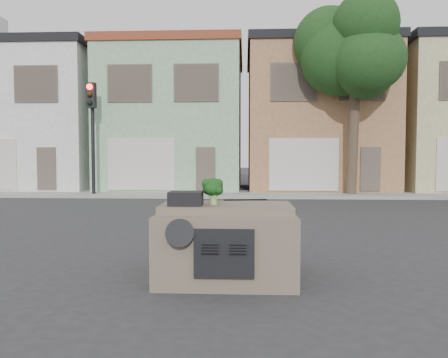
{
  "coord_description": "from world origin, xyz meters",
  "views": [
    {
      "loc": [
        0.27,
        -9.58,
        1.83
      ],
      "look_at": [
        -0.21,
        0.5,
        1.3
      ],
      "focal_mm": 35.0,
      "sensor_mm": 36.0,
      "label": 1
    }
  ],
  "objects": [
    {
      "name": "car_dashboard",
      "position": [
        0.0,
        -3.0,
        0.56
      ],
      "size": [
        2.0,
        1.8,
        1.12
      ],
      "primitive_type": "cube",
      "color": "#6D5D4E",
      "rests_on": "ground"
    },
    {
      "name": "townhouse_mint",
      "position": [
        -3.5,
        14.5,
        3.77
      ],
      "size": [
        7.2,
        8.2,
        7.55
      ],
      "primitive_type": "cube",
      "color": "#90BB90",
      "rests_on": "ground"
    },
    {
      "name": "sidewalk",
      "position": [
        0.0,
        10.5,
        0.07
      ],
      "size": [
        40.0,
        3.0,
        0.15
      ],
      "primitive_type": "cube",
      "color": "gray",
      "rests_on": "ground"
    },
    {
      "name": "townhouse_white",
      "position": [
        -11.0,
        14.5,
        3.77
      ],
      "size": [
        7.2,
        8.2,
        7.55
      ],
      "primitive_type": "cube",
      "color": "white",
      "rests_on": "ground"
    },
    {
      "name": "tree_near",
      "position": [
        5.0,
        9.8,
        4.25
      ],
      "size": [
        4.4,
        4.0,
        8.5
      ],
      "primitive_type": "cube",
      "color": "#1C4018",
      "rests_on": "ground"
    },
    {
      "name": "townhouse_tan",
      "position": [
        4.0,
        14.5,
        3.77
      ],
      "size": [
        7.2,
        8.2,
        7.55
      ],
      "primitive_type": "cube",
      "color": "#A4744E",
      "rests_on": "ground"
    },
    {
      "name": "ground_plane",
      "position": [
        0.0,
        0.0,
        0.0
      ],
      "size": [
        120.0,
        120.0,
        0.0
      ],
      "primitive_type": "plane",
      "color": "#303033",
      "rests_on": "ground"
    },
    {
      "name": "traffic_signal",
      "position": [
        -6.5,
        9.5,
        2.55
      ],
      "size": [
        0.4,
        0.4,
        5.1
      ],
      "primitive_type": "cube",
      "color": "black",
      "rests_on": "ground"
    },
    {
      "name": "broccoli",
      "position": [
        -0.19,
        -3.23,
        1.32
      ],
      "size": [
        0.34,
        0.34,
        0.4
      ],
      "primitive_type": "cube",
      "rotation": [
        0.0,
        0.0,
        4.67
      ],
      "color": "#123610",
      "rests_on": "car_dashboard"
    },
    {
      "name": "wiper_arm",
      "position": [
        0.28,
        -2.62,
        1.13
      ],
      "size": [
        0.69,
        0.15,
        0.02
      ],
      "primitive_type": "cube",
      "rotation": [
        0.0,
        0.0,
        0.17
      ],
      "color": "black",
      "rests_on": "car_dashboard"
    },
    {
      "name": "instrument_hump",
      "position": [
        -0.58,
        -3.35,
        1.22
      ],
      "size": [
        0.48,
        0.38,
        0.2
      ],
      "primitive_type": "cube",
      "color": "black",
      "rests_on": "car_dashboard"
    }
  ]
}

